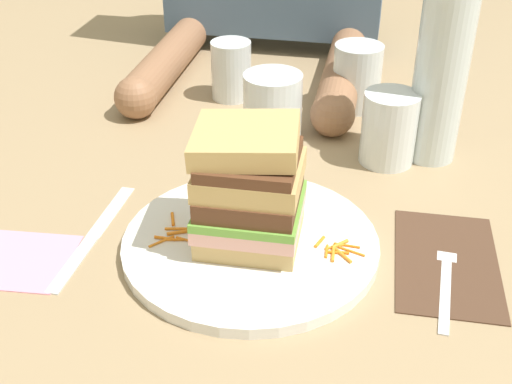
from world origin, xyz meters
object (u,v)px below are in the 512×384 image
object	(u,v)px
sandwich	(249,189)
juice_glass	(389,132)
water_bottle	(444,55)
empty_tumbler_2	(357,77)
main_plate	(250,244)
empty_tumbler_1	(231,70)
napkin_dark	(447,261)
fork	(447,272)
empty_tumbler_0	(273,107)
knife	(92,238)
napkin_pink	(22,260)

from	to	relation	value
sandwich	juice_glass	distance (m)	0.26
water_bottle	empty_tumbler_2	world-z (taller)	water_bottle
juice_glass	water_bottle	world-z (taller)	water_bottle
main_plate	empty_tumbler_1	bearing A→B (deg)	106.04
empty_tumbler_1	empty_tumbler_2	xyz separation A→B (m)	(0.19, 0.00, 0.00)
juice_glass	water_bottle	size ratio (longest dim) A/B	0.30
water_bottle	empty_tumbler_1	size ratio (longest dim) A/B	3.50
napkin_dark	empty_tumbler_2	distance (m)	0.39
empty_tumbler_2	juice_glass	bearing A→B (deg)	-72.06
fork	main_plate	bearing A→B (deg)	178.37
fork	empty_tumbler_0	size ratio (longest dim) A/B	1.78
knife	empty_tumbler_0	size ratio (longest dim) A/B	2.13
empty_tumbler_0	napkin_dark	bearing A→B (deg)	-46.36
empty_tumbler_1	napkin_pink	distance (m)	0.46
napkin_dark	fork	bearing A→B (deg)	-93.85
fork	napkin_pink	xyz separation A→B (m)	(-0.43, -0.06, -0.00)
knife	empty_tumbler_2	distance (m)	0.48
main_plate	juice_glass	size ratio (longest dim) A/B	2.88
napkin_dark	juice_glass	xyz separation A→B (m)	(-0.07, 0.20, 0.04)
sandwich	empty_tumbler_1	bearing A→B (deg)	105.93
empty_tumbler_0	empty_tumbler_1	xyz separation A→B (m)	(-0.09, 0.12, -0.00)
water_bottle	knife	bearing A→B (deg)	-143.98
fork	water_bottle	world-z (taller)	water_bottle
knife	juice_glass	distance (m)	0.39
main_plate	water_bottle	distance (m)	0.34
napkin_dark	empty_tumbler_0	xyz separation A→B (m)	(-0.23, 0.24, 0.05)
napkin_dark	fork	size ratio (longest dim) A/B	1.05
fork	empty_tumbler_1	size ratio (longest dim) A/B	1.86
napkin_dark	empty_tumbler_1	world-z (taller)	empty_tumbler_1
napkin_dark	water_bottle	size ratio (longest dim) A/B	0.56
napkin_dark	napkin_pink	world-z (taller)	same
empty_tumbler_2	napkin_pink	size ratio (longest dim) A/B	0.98
napkin_pink	juice_glass	bearing A→B (deg)	38.49
main_plate	empty_tumbler_0	xyz separation A→B (m)	(-0.02, 0.25, 0.04)
napkin_dark	water_bottle	xyz separation A→B (m)	(-0.01, 0.23, 0.14)
fork	napkin_dark	bearing A→B (deg)	86.15
fork	water_bottle	size ratio (longest dim) A/B	0.53
empty_tumbler_2	main_plate	bearing A→B (deg)	-102.26
sandwich	juice_glass	size ratio (longest dim) A/B	1.36
main_plate	fork	distance (m)	0.20
empty_tumbler_0	empty_tumbler_1	size ratio (longest dim) A/B	1.05
main_plate	fork	bearing A→B (deg)	-1.63
sandwich	knife	xyz separation A→B (m)	(-0.17, -0.02, -0.07)
fork	knife	bearing A→B (deg)	-178.26
fork	napkin_pink	size ratio (longest dim) A/B	1.69
empty_tumbler_1	empty_tumbler_2	distance (m)	0.19
main_plate	empty_tumbler_0	size ratio (longest dim) A/B	2.90
water_bottle	empty_tumbler_0	bearing A→B (deg)	178.01
empty_tumbler_1	main_plate	bearing A→B (deg)	-73.96
sandwich	water_bottle	xyz separation A→B (m)	(0.19, 0.25, 0.06)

